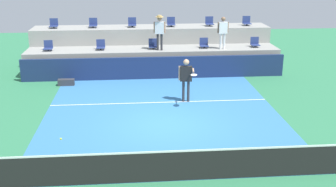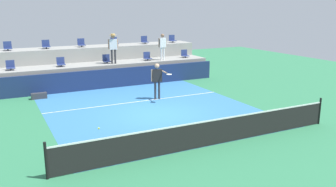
# 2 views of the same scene
# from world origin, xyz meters

# --- Properties ---
(ground_plane) EXTENTS (40.00, 40.00, 0.00)m
(ground_plane) POSITION_xyz_m (0.00, 0.00, 0.00)
(ground_plane) COLOR #2D754C
(court_inner_paint) EXTENTS (9.00, 10.00, 0.01)m
(court_inner_paint) POSITION_xyz_m (0.00, 1.00, 0.00)
(court_inner_paint) COLOR teal
(court_inner_paint) RESTS_ON ground_plane
(court_service_line) EXTENTS (9.00, 0.06, 0.00)m
(court_service_line) POSITION_xyz_m (0.00, 2.40, 0.01)
(court_service_line) COLOR white
(court_service_line) RESTS_ON ground_plane
(tennis_net) EXTENTS (10.48, 0.08, 1.07)m
(tennis_net) POSITION_xyz_m (0.00, -4.00, 0.50)
(tennis_net) COLOR black
(tennis_net) RESTS_ON ground_plane
(sponsor_backboard) EXTENTS (13.00, 0.16, 1.10)m
(sponsor_backboard) POSITION_xyz_m (0.00, 6.00, 0.55)
(sponsor_backboard) COLOR navy
(sponsor_backboard) RESTS_ON ground_plane
(seating_tier_lower) EXTENTS (13.00, 1.80, 1.25)m
(seating_tier_lower) POSITION_xyz_m (0.00, 7.30, 0.62)
(seating_tier_lower) COLOR gray
(seating_tier_lower) RESTS_ON ground_plane
(seating_tier_upper) EXTENTS (13.00, 1.80, 2.10)m
(seating_tier_upper) POSITION_xyz_m (0.00, 9.10, 1.05)
(seating_tier_upper) COLOR gray
(seating_tier_upper) RESTS_ON ground_plane
(stadium_chair_lower_far_left) EXTENTS (0.44, 0.40, 0.52)m
(stadium_chair_lower_far_left) POSITION_xyz_m (-5.33, 7.23, 1.46)
(stadium_chair_lower_far_left) COLOR #2D2D33
(stadium_chair_lower_far_left) RESTS_ON seating_tier_lower
(stadium_chair_lower_left) EXTENTS (0.44, 0.40, 0.52)m
(stadium_chair_lower_left) POSITION_xyz_m (-2.70, 7.23, 1.46)
(stadium_chair_lower_left) COLOR #2D2D33
(stadium_chair_lower_left) RESTS_ON seating_tier_lower
(stadium_chair_lower_center) EXTENTS (0.44, 0.40, 0.52)m
(stadium_chair_lower_center) POSITION_xyz_m (-0.02, 7.23, 1.46)
(stadium_chair_lower_center) COLOR #2D2D33
(stadium_chair_lower_center) RESTS_ON seating_tier_lower
(stadium_chair_lower_right) EXTENTS (0.44, 0.40, 0.52)m
(stadium_chair_lower_right) POSITION_xyz_m (2.65, 7.23, 1.46)
(stadium_chair_lower_right) COLOR #2D2D33
(stadium_chair_lower_right) RESTS_ON seating_tier_lower
(stadium_chair_lower_far_right) EXTENTS (0.44, 0.40, 0.52)m
(stadium_chair_lower_far_right) POSITION_xyz_m (5.37, 7.23, 1.46)
(stadium_chair_lower_far_right) COLOR #2D2D33
(stadium_chair_lower_far_right) RESTS_ON seating_tier_lower
(stadium_chair_upper_far_left) EXTENTS (0.44, 0.40, 0.52)m
(stadium_chair_upper_far_left) POSITION_xyz_m (-5.29, 9.03, 2.31)
(stadium_chair_upper_far_left) COLOR #2D2D33
(stadium_chair_upper_far_left) RESTS_ON seating_tier_upper
(stadium_chair_upper_left) EXTENTS (0.44, 0.40, 0.52)m
(stadium_chair_upper_left) POSITION_xyz_m (-3.18, 9.03, 2.31)
(stadium_chair_upper_left) COLOR #2D2D33
(stadium_chair_upper_left) RESTS_ON seating_tier_upper
(stadium_chair_upper_mid_left) EXTENTS (0.44, 0.40, 0.52)m
(stadium_chair_upper_mid_left) POSITION_xyz_m (-1.06, 9.03, 2.31)
(stadium_chair_upper_mid_left) COLOR #2D2D33
(stadium_chair_upper_mid_left) RESTS_ON seating_tier_upper
(stadium_chair_upper_mid_right) EXTENTS (0.44, 0.40, 0.52)m
(stadium_chair_upper_mid_right) POSITION_xyz_m (1.09, 9.03, 2.31)
(stadium_chair_upper_mid_right) COLOR #2D2D33
(stadium_chair_upper_mid_right) RESTS_ON seating_tier_upper
(stadium_chair_upper_right) EXTENTS (0.44, 0.40, 0.52)m
(stadium_chair_upper_right) POSITION_xyz_m (3.24, 9.03, 2.31)
(stadium_chair_upper_right) COLOR #2D2D33
(stadium_chair_upper_right) RESTS_ON seating_tier_upper
(stadium_chair_upper_far_right) EXTENTS (0.44, 0.40, 0.52)m
(stadium_chair_upper_far_right) POSITION_xyz_m (5.36, 9.03, 2.31)
(stadium_chair_upper_far_right) COLOR #2D2D33
(stadium_chair_upper_far_right) RESTS_ON seating_tier_upper
(tennis_player) EXTENTS (0.64, 1.28, 1.82)m
(tennis_player) POSITION_xyz_m (1.10, 2.40, 1.13)
(tennis_player) COLOR #2D2D33
(tennis_player) RESTS_ON ground_plane
(spectator_with_hat) EXTENTS (0.60, 0.47, 1.77)m
(spectator_with_hat) POSITION_xyz_m (0.30, 6.85, 2.34)
(spectator_with_hat) COLOR #2D2D33
(spectator_with_hat) RESTS_ON seating_tier_lower
(spectator_in_grey) EXTENTS (0.58, 0.24, 1.66)m
(spectator_in_grey) POSITION_xyz_m (3.54, 6.85, 2.24)
(spectator_in_grey) COLOR white
(spectator_in_grey) RESTS_ON seating_tier_lower
(tennis_ball) EXTENTS (0.07, 0.07, 0.07)m
(tennis_ball) POSITION_xyz_m (-3.27, -2.36, 0.63)
(tennis_ball) COLOR #CCE033
(equipment_bag) EXTENTS (0.76, 0.28, 0.30)m
(equipment_bag) POSITION_xyz_m (-4.24, 5.21, 0.15)
(equipment_bag) COLOR #333338
(equipment_bag) RESTS_ON ground_plane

